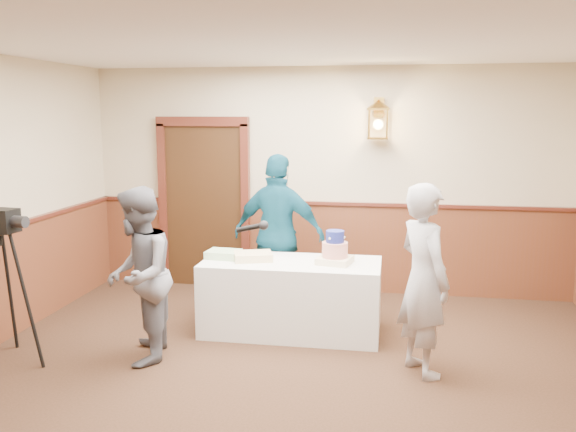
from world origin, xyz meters
name	(u,v)px	position (x,y,z in m)	size (l,w,h in m)	color
ground	(276,425)	(0.00, 0.00, 0.00)	(7.00, 7.00, 0.00)	#312013
room_shell	(279,209)	(-0.05, 0.45, 1.52)	(6.02, 7.02, 2.81)	#C4B493
display_table	(291,297)	(-0.20, 1.90, 0.38)	(1.80, 0.80, 0.75)	white
tiered_cake	(335,251)	(0.24, 1.89, 0.88)	(0.38, 0.38, 0.33)	#F4E3BA
sheet_cake_yellow	(253,256)	(-0.60, 1.88, 0.79)	(0.38, 0.29, 0.08)	#E8C58B
sheet_cake_green	(223,254)	(-0.92, 1.93, 0.79)	(0.33, 0.27, 0.08)	#A7DF9D
interviewer	(139,275)	(-1.43, 0.95, 0.80)	(1.55, 0.90, 1.60)	slate
baker	(424,280)	(1.07, 1.12, 0.83)	(0.61, 0.40, 1.67)	#A8A7AD
assistant_p	(279,235)	(-0.44, 2.49, 0.90)	(1.05, 0.44, 1.80)	navy
tv_camera_rig	(4,295)	(-2.60, 0.69, 0.64)	(0.56, 0.52, 1.41)	black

